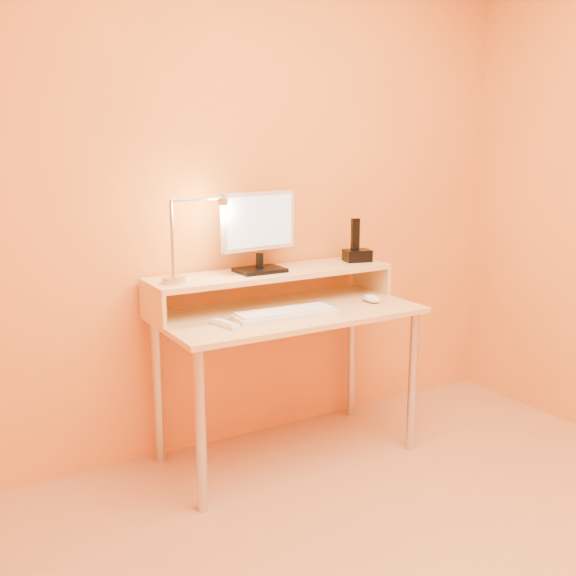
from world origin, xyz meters
TOP-DOWN VIEW (x-y plane):
  - wall_back at (0.00, 1.50)m, footprint 3.00×0.04m
  - desk_leg_fl at (-0.55, 0.93)m, footprint 0.04×0.04m
  - desk_leg_fr at (0.55, 0.93)m, footprint 0.04×0.04m
  - desk_leg_bl at (-0.55, 1.43)m, footprint 0.04×0.04m
  - desk_leg_br at (0.55, 1.43)m, footprint 0.04×0.04m
  - desk_lower at (0.00, 1.18)m, footprint 1.20×0.60m
  - shelf_riser_left at (-0.59, 1.33)m, footprint 0.02×0.30m
  - shelf_riser_right at (0.59, 1.33)m, footprint 0.02×0.30m
  - desk_shelf at (0.00, 1.33)m, footprint 1.20×0.30m
  - monitor_foot at (-0.06, 1.33)m, footprint 0.22×0.16m
  - monitor_neck at (-0.06, 1.33)m, footprint 0.04×0.04m
  - monitor_panel at (-0.06, 1.34)m, footprint 0.39×0.09m
  - monitor_back at (-0.06, 1.36)m, footprint 0.35×0.06m
  - monitor_screen at (-0.06, 1.32)m, footprint 0.35×0.05m
  - lamp_base at (-0.50, 1.30)m, footprint 0.10×0.10m
  - lamp_post at (-0.50, 1.30)m, footprint 0.01×0.01m
  - lamp_arm at (-0.38, 1.30)m, footprint 0.24×0.01m
  - lamp_head at (-0.26, 1.30)m, footprint 0.04×0.04m
  - lamp_bulb at (-0.26, 1.30)m, footprint 0.03×0.03m
  - phone_dock at (0.50, 1.33)m, footprint 0.15×0.13m
  - phone_handset at (0.48, 1.33)m, footprint 0.04×0.03m
  - phone_led at (0.54, 1.28)m, footprint 0.01×0.00m
  - keyboard at (-0.07, 1.08)m, footprint 0.47×0.17m
  - mouse at (0.43, 1.11)m, footprint 0.07×0.11m
  - remote_control at (-0.37, 1.08)m, footprint 0.08×0.17m

SIDE VIEW (x-z plane):
  - desk_leg_fl at x=-0.55m, z-range 0.00..0.69m
  - desk_leg_fr at x=0.55m, z-range 0.00..0.69m
  - desk_leg_bl at x=-0.55m, z-range 0.00..0.69m
  - desk_leg_br at x=0.55m, z-range 0.00..0.69m
  - desk_lower at x=0.00m, z-range 0.70..0.72m
  - remote_control at x=-0.37m, z-range 0.72..0.74m
  - keyboard at x=-0.07m, z-range 0.72..0.74m
  - mouse at x=0.43m, z-range 0.72..0.76m
  - shelf_riser_left at x=-0.59m, z-range 0.72..0.85m
  - shelf_riser_right at x=0.59m, z-range 0.72..0.85m
  - desk_shelf at x=0.00m, z-range 0.86..0.88m
  - monitor_foot at x=-0.06m, z-range 0.88..0.90m
  - lamp_base at x=-0.50m, z-range 0.88..0.90m
  - phone_dock at x=0.50m, z-range 0.88..0.94m
  - phone_led at x=0.54m, z-range 0.89..0.93m
  - monitor_neck at x=-0.06m, z-range 0.90..0.97m
  - phone_handset at x=0.48m, z-range 0.94..1.10m
  - lamp_post at x=-0.50m, z-range 0.91..1.24m
  - monitor_panel at x=-0.06m, z-range 0.98..1.25m
  - monitor_back at x=-0.06m, z-range 1.00..1.23m
  - monitor_screen at x=-0.06m, z-range 1.00..1.23m
  - lamp_bulb at x=-0.26m, z-range 1.20..1.21m
  - lamp_head at x=-0.26m, z-range 1.21..1.24m
  - lamp_arm at x=-0.38m, z-range 1.23..1.24m
  - wall_back at x=0.00m, z-range 0.00..2.50m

